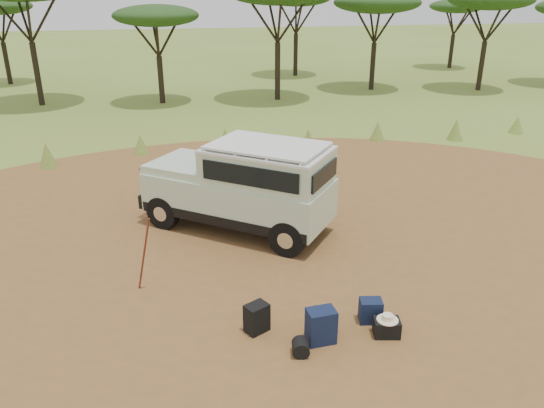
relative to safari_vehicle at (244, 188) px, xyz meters
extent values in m
plane|color=olive|center=(0.44, -2.13, -1.09)|extent=(140.00, 140.00, 0.00)
cylinder|color=brown|center=(0.44, -2.13, -1.09)|extent=(23.00, 23.00, 0.01)
cone|color=olive|center=(-5.56, 6.17, -0.67)|extent=(0.60, 0.60, 0.85)
cone|color=olive|center=(-2.56, 7.07, -0.74)|extent=(0.60, 0.60, 0.70)
cone|color=olive|center=(0.44, 6.67, -0.64)|extent=(0.60, 0.60, 0.90)
cone|color=olive|center=(3.44, 6.27, -0.69)|extent=(0.60, 0.60, 0.80)
cone|color=olive|center=(6.44, 6.97, -0.72)|extent=(0.60, 0.60, 0.75)
cone|color=olive|center=(9.44, 6.37, -0.67)|extent=(0.60, 0.60, 0.85)
cone|color=olive|center=(12.44, 6.77, -0.74)|extent=(0.60, 0.60, 0.70)
cylinder|color=black|center=(-7.56, 16.87, 0.44)|extent=(0.28, 0.28, 3.06)
cylinder|color=black|center=(-1.56, 16.07, 0.08)|extent=(0.28, 0.28, 2.34)
ellipsoid|color=#163A15|center=(-1.56, 16.07, 3.17)|extent=(4.20, 4.20, 1.05)
cylinder|color=black|center=(4.44, 15.67, 0.37)|extent=(0.28, 0.28, 2.93)
cylinder|color=black|center=(10.44, 17.37, 0.21)|extent=(0.28, 0.28, 2.61)
ellipsoid|color=#163A15|center=(10.44, 17.37, 3.67)|extent=(4.80, 4.80, 1.20)
cylinder|color=black|center=(16.44, 15.87, 0.26)|extent=(0.28, 0.28, 2.70)
cylinder|color=black|center=(-10.56, 23.87, 0.15)|extent=(0.28, 0.28, 2.48)
cylinder|color=black|center=(7.44, 23.37, 0.26)|extent=(0.28, 0.28, 2.70)
cylinder|color=black|center=(19.44, 24.37, 0.08)|extent=(0.28, 0.28, 2.34)
ellipsoid|color=#163A15|center=(19.44, 24.37, 3.17)|extent=(3.80, 3.80, 0.95)
cube|color=#B4CBAD|center=(-0.12, 0.10, -0.20)|extent=(4.65, 4.21, 0.94)
cube|color=black|center=(-0.12, 0.10, -0.55)|extent=(4.60, 4.18, 0.24)
cube|color=#B4CBAD|center=(0.51, -0.40, 0.64)|extent=(3.27, 3.10, 0.74)
cube|color=silver|center=(0.51, -0.40, 1.04)|extent=(3.29, 3.13, 0.06)
cube|color=silver|center=(0.51, -0.40, 1.14)|extent=(3.05, 2.91, 0.05)
cube|color=#B4CBAD|center=(-1.23, 0.97, 0.37)|extent=(2.36, 2.38, 0.20)
cube|color=black|center=(-0.57, 0.45, 0.68)|extent=(1.06, 1.29, 0.52)
cube|color=black|center=(-0.05, -1.11, 0.68)|extent=(1.87, 1.49, 0.45)
cube|color=black|center=(1.06, 0.31, 0.68)|extent=(1.87, 1.49, 0.45)
cube|color=black|center=(1.61, -1.27, 0.64)|extent=(0.95, 1.18, 0.41)
cube|color=black|center=(-1.92, 1.52, -0.49)|extent=(1.22, 1.50, 0.34)
cylinder|color=black|center=(-2.02, 1.59, 0.30)|extent=(0.85, 1.05, 0.07)
cylinder|color=black|center=(-2.02, 1.59, -0.23)|extent=(0.85, 1.05, 0.07)
cylinder|color=silver|center=(-2.20, 1.38, 0.10)|extent=(0.19, 0.21, 0.22)
cylinder|color=silver|center=(-1.86, 1.82, 0.10)|extent=(0.19, 0.21, 0.22)
cube|color=silver|center=(-1.98, 1.57, -0.38)|extent=(0.29, 0.35, 0.12)
cylinder|color=black|center=(0.04, 1.08, 0.57)|extent=(0.11, 0.11, 0.82)
cylinder|color=black|center=(-1.94, 0.51, -0.67)|extent=(0.83, 0.74, 0.83)
cylinder|color=black|center=(-0.95, 1.77, -0.67)|extent=(0.83, 0.74, 0.83)
cylinder|color=black|center=(0.71, -1.58, -0.67)|extent=(0.83, 0.74, 0.83)
cylinder|color=black|center=(1.70, -0.32, -0.67)|extent=(0.83, 0.74, 0.83)
cylinder|color=maroon|center=(-2.37, -2.41, -0.30)|extent=(0.38, 0.25, 1.59)
cube|color=black|center=(-0.50, -4.21, -0.82)|extent=(0.48, 0.43, 0.53)
cube|color=#131E3B|center=(0.51, -4.73, -0.78)|extent=(0.49, 0.37, 0.62)
cube|color=#2E3B1B|center=(0.63, -4.48, -0.85)|extent=(0.38, 0.30, 0.47)
cube|color=#131E3B|center=(1.55, -4.36, -0.87)|extent=(0.44, 0.36, 0.44)
cube|color=black|center=(1.66, -4.81, -0.93)|extent=(0.50, 0.40, 0.31)
cylinder|color=black|center=(0.08, -5.00, -0.95)|extent=(0.34, 0.34, 0.29)
cylinder|color=beige|center=(1.66, -4.81, -0.77)|extent=(0.37, 0.37, 0.02)
cylinder|color=beige|center=(1.66, -4.81, -0.72)|extent=(0.19, 0.19, 0.09)
camera|label=1|loc=(-1.90, -11.82, 4.51)|focal=35.00mm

